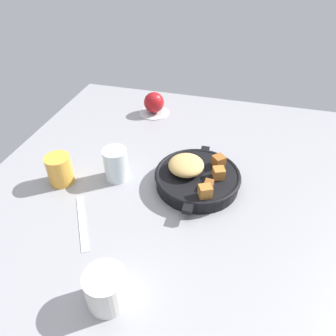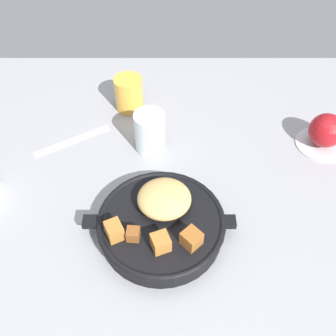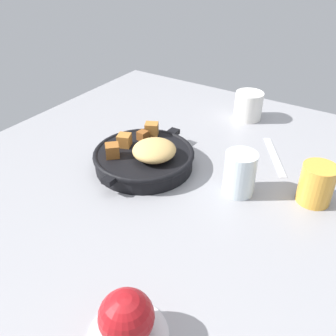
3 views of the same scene
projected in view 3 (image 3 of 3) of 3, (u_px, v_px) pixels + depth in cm
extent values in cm
cube|color=gray|center=(172.00, 181.00, 82.88)|extent=(107.77, 101.93, 2.40)
cylinder|color=black|center=(145.00, 159.00, 84.86)|extent=(22.51, 22.51, 3.85)
torus|color=black|center=(145.00, 153.00, 83.96)|extent=(23.26, 23.26, 1.20)
cube|color=black|center=(109.00, 180.00, 75.37)|extent=(2.64, 2.40, 1.20)
cube|color=black|center=(173.00, 132.00, 92.86)|extent=(2.64, 2.40, 1.20)
ellipsoid|color=tan|center=(154.00, 150.00, 80.62)|extent=(9.87, 9.58, 3.78)
cube|color=#A86B2D|center=(125.00, 140.00, 85.47)|extent=(3.78, 3.78, 2.92)
cube|color=#935623|center=(112.00, 151.00, 81.27)|extent=(4.18, 4.18, 2.97)
cube|color=brown|center=(143.00, 135.00, 87.91)|extent=(2.37, 2.32, 2.21)
cube|color=#A86B2D|center=(152.00, 129.00, 89.73)|extent=(3.77, 3.97, 3.11)
cylinder|color=#B7BABF|center=(128.00, 335.00, 50.03)|extent=(11.26, 11.26, 0.60)
sphere|color=maroon|center=(126.00, 317.00, 47.79)|extent=(7.51, 7.51, 7.51)
cube|color=silver|center=(274.00, 156.00, 89.10)|extent=(16.23, 10.77, 0.36)
cylinder|color=silver|center=(240.00, 173.00, 74.96)|extent=(6.62, 6.62, 9.31)
cylinder|color=silver|center=(248.00, 106.00, 104.90)|extent=(7.89, 7.89, 7.92)
cylinder|color=gold|center=(316.00, 184.00, 72.71)|extent=(6.82, 6.82, 8.32)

